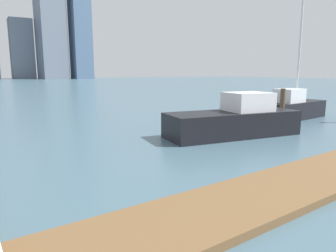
{
  "coord_description": "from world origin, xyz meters",
  "views": [
    {
      "loc": [
        -3.3,
        3.67,
        2.84
      ],
      "look_at": [
        1.76,
        10.97,
        1.28
      ],
      "focal_mm": 32.68,
      "sensor_mm": 36.0,
      "label": 1
    }
  ],
  "objects": [
    {
      "name": "skyline_tower_4",
      "position": [
        22.82,
        156.05,
        13.06
      ],
      "size": [
        9.76,
        8.42,
        26.12
      ],
      "primitive_type": "cube",
      "rotation": [
        0.0,
        0.0,
        -0.04
      ],
      "color": "slate",
      "rests_on": "ground_plane"
    },
    {
      "name": "moored_boat_3",
      "position": [
        13.81,
        14.66,
        0.74
      ],
      "size": [
        5.06,
        1.86,
        8.13
      ],
      "color": "black",
      "rests_on": "ground_plane"
    },
    {
      "name": "moored_boat_2",
      "position": [
        6.96,
        13.17,
        0.71
      ],
      "size": [
        6.42,
        3.18,
        1.95
      ],
      "color": "black",
      "rests_on": "ground_plane"
    },
    {
      "name": "skyline_tower_6",
      "position": [
        44.87,
        141.64,
        33.58
      ],
      "size": [
        8.49,
        7.94,
        67.17
      ],
      "primitive_type": "cube",
      "rotation": [
        0.0,
        0.0,
        0.05
      ],
      "color": "slate",
      "rests_on": "ground_plane"
    },
    {
      "name": "ground_plane",
      "position": [
        0.0,
        20.0,
        0.0
      ],
      "size": [
        300.0,
        300.0,
        0.0
      ],
      "primitive_type": "plane",
      "color": "#476675"
    },
    {
      "name": "floating_dock",
      "position": [
        4.27,
        7.84,
        0.09
      ],
      "size": [
        15.54,
        2.0,
        0.18
      ],
      "primitive_type": "cube",
      "color": "brown",
      "rests_on": "ground_plane"
    },
    {
      "name": "dock_piling_2",
      "position": [
        11.05,
        13.6,
        1.0
      ],
      "size": [
        0.27,
        0.27,
        1.99
      ],
      "primitive_type": "cylinder",
      "color": "brown",
      "rests_on": "ground_plane"
    }
  ]
}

